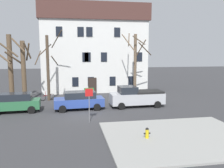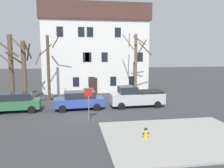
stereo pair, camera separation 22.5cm
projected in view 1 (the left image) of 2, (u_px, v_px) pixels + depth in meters
The scene contains 13 objects.
ground_plane at pixel (83, 116), 20.43m from camera, with size 120.00×120.00×0.00m, color #38383A.
sidewalk_slab at pixel (179, 137), 15.22m from camera, with size 9.42×7.48×0.12m, color #999993.
building_main at pixel (94, 48), 33.61m from camera, with size 14.62×6.64×11.84m.
tree_bare_near at pixel (10, 67), 25.64m from camera, with size 3.16×2.15×7.33m.
tree_bare_mid at pixel (24, 70), 25.52m from camera, with size 1.92×1.89×6.95m.
tree_bare_far at pixel (48, 66), 26.43m from camera, with size 2.98×2.75×7.87m.
tree_bare_end at pixel (135, 62), 28.32m from camera, with size 3.56×3.16×7.72m.
car_green_wagon at pixel (15, 102), 21.59m from camera, with size 4.48×2.20×1.74m.
car_blue_wagon at pixel (79, 100), 22.59m from camera, with size 4.77×2.33×1.73m.
pickup_truck_silver at pixel (136, 97), 23.81m from camera, with size 5.41×2.36×2.08m.
fire_hydrant at pixel (147, 133), 14.79m from camera, with size 0.42×0.22×0.68m.
street_sign_pole at pixel (89, 98), 18.30m from camera, with size 0.76×0.07×2.72m.
bicycle_leaning at pixel (47, 97), 26.90m from camera, with size 1.67×0.62×1.03m.
Camera 1 is at (-0.98, -19.99, 5.51)m, focal length 37.93 mm.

